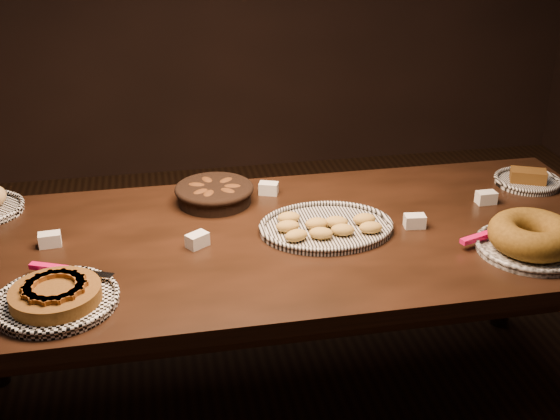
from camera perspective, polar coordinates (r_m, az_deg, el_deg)
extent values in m
plane|color=black|center=(2.77, 0.19, -15.94)|extent=(5.00, 5.00, 0.00)
cube|color=black|center=(2.36, 0.21, -2.60)|extent=(2.40, 1.00, 0.05)
cylinder|color=black|center=(3.21, 18.14, -3.52)|extent=(0.08, 0.08, 0.70)
torus|color=white|center=(2.07, -17.73, -6.86)|extent=(0.35, 0.35, 0.02)
cylinder|color=#4C2E0F|center=(2.06, -17.77, -6.57)|extent=(0.25, 0.25, 0.04)
cube|color=#5B290F|center=(2.04, -15.95, -5.80)|extent=(0.03, 0.09, 0.01)
cube|color=#5B290F|center=(2.07, -16.09, -5.39)|extent=(0.06, 0.09, 0.01)
cube|color=#5B290F|center=(2.09, -16.57, -5.09)|extent=(0.08, 0.07, 0.01)
cube|color=#5B290F|center=(2.10, -17.30, -4.97)|extent=(0.09, 0.04, 0.01)
cube|color=#5B290F|center=(2.11, -18.12, -5.03)|extent=(0.09, 0.04, 0.01)
cube|color=#5B290F|center=(2.10, -18.90, -5.26)|extent=(0.08, 0.07, 0.01)
cube|color=#5B290F|center=(2.08, -19.49, -5.63)|extent=(0.06, 0.09, 0.01)
cube|color=#5B290F|center=(2.06, -19.77, -6.06)|extent=(0.03, 0.09, 0.01)
cube|color=#5B290F|center=(2.03, -19.68, -6.48)|extent=(0.06, 0.09, 0.01)
cube|color=#5B290F|center=(2.01, -19.22, -6.80)|extent=(0.08, 0.07, 0.01)
cube|color=#5B290F|center=(1.99, -18.48, -6.95)|extent=(0.09, 0.04, 0.01)
cube|color=#5B290F|center=(1.99, -17.60, -6.89)|extent=(0.09, 0.04, 0.01)
cube|color=#5B290F|center=(2.00, -16.78, -6.64)|extent=(0.08, 0.07, 0.01)
cube|color=#5B290F|center=(2.02, -16.19, -6.24)|extent=(0.06, 0.09, 0.01)
cube|color=#EF0B59|center=(2.21, -18.28, -4.45)|extent=(0.12, 0.07, 0.02)
cube|color=silver|center=(2.15, -15.25, -5.00)|extent=(0.15, 0.09, 0.00)
torus|color=black|center=(2.37, 3.78, -1.23)|extent=(0.37, 0.37, 0.02)
ellipsoid|color=olive|center=(2.28, 1.33, -2.08)|extent=(0.09, 0.07, 0.04)
ellipsoid|color=olive|center=(2.30, 3.34, -1.89)|extent=(0.09, 0.07, 0.04)
ellipsoid|color=olive|center=(2.32, 5.12, -1.61)|extent=(0.09, 0.07, 0.04)
ellipsoid|color=olive|center=(2.35, 7.38, -1.42)|extent=(0.08, 0.06, 0.04)
ellipsoid|color=olive|center=(2.34, 0.63, -1.32)|extent=(0.08, 0.05, 0.04)
ellipsoid|color=olive|center=(2.36, 3.00, -1.09)|extent=(0.08, 0.05, 0.04)
ellipsoid|color=olive|center=(2.37, 4.60, -0.97)|extent=(0.09, 0.07, 0.04)
ellipsoid|color=olive|center=(2.40, 6.85, -0.74)|extent=(0.08, 0.05, 0.04)
ellipsoid|color=olive|center=(2.40, 0.71, -0.62)|extent=(0.08, 0.05, 0.04)
torus|color=black|center=(2.38, 19.69, -2.74)|extent=(0.35, 0.35, 0.02)
torus|color=brown|center=(2.36, 19.83, -1.88)|extent=(0.31, 0.31, 0.10)
cube|color=#EF0B59|center=(2.35, 15.64, -2.20)|extent=(0.12, 0.06, 0.02)
cube|color=silver|center=(2.44, 17.78, -1.53)|extent=(0.15, 0.08, 0.00)
cylinder|color=black|center=(2.58, -5.35, 1.29)|extent=(0.32, 0.32, 0.07)
torus|color=black|center=(2.57, -5.37, 1.74)|extent=(0.29, 0.29, 0.02)
ellipsoid|color=#34170A|center=(2.57, -3.88, 1.68)|extent=(0.09, 0.06, 0.04)
ellipsoid|color=#34170A|center=(2.62, -4.40, 2.16)|extent=(0.10, 0.09, 0.04)
ellipsoid|color=#34170A|center=(2.63, -5.94, 2.19)|extent=(0.07, 0.10, 0.04)
ellipsoid|color=#34170A|center=(2.59, -6.79, 1.79)|extent=(0.10, 0.08, 0.04)
ellipsoid|color=#34170A|center=(2.53, -6.47, 1.22)|extent=(0.10, 0.09, 0.04)
ellipsoid|color=#34170A|center=(2.51, -5.81, 1.08)|extent=(0.08, 0.10, 0.04)
ellipsoid|color=#34170A|center=(2.53, -4.26, 1.31)|extent=(0.09, 0.10, 0.04)
torus|color=black|center=(2.89, 19.47, 2.36)|extent=(0.25, 0.25, 0.02)
cube|color=#4C2E0F|center=(2.89, 19.52, 2.64)|extent=(0.15, 0.12, 0.05)
cube|color=white|center=(2.28, -6.73, -2.44)|extent=(0.08, 0.08, 0.04)
cube|color=white|center=(2.64, -0.94, 1.77)|extent=(0.08, 0.07, 0.04)
cube|color=white|center=(2.43, 10.89, -0.89)|extent=(0.07, 0.05, 0.04)
cube|color=white|center=(2.39, -18.20, -2.30)|extent=(0.07, 0.05, 0.04)
cube|color=white|center=(2.67, 16.41, 0.97)|extent=(0.07, 0.05, 0.04)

